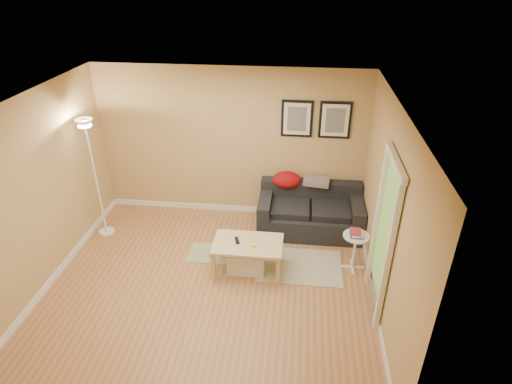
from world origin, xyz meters
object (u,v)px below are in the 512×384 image
Objects in this scene: storage_bin at (247,260)px; book_stack at (356,233)px; floor_lamp at (97,183)px; coffee_table at (248,257)px; side_table at (354,252)px; sofa at (310,211)px.

storage_bin is 2.49× the size of book_stack.
coffee_table is at bearing -15.99° from floor_lamp.
side_table is 2.62× the size of book_stack.
sofa is 7.67× the size of book_stack.
coffee_table is at bearing -158.48° from book_stack.
storage_bin is at bearing -172.63° from side_table.
book_stack is 0.11× the size of floor_lamp.
book_stack is (1.52, 0.24, 0.37)m from coffee_table.
sofa is at bearing 124.06° from side_table.
sofa is 1.72× the size of coffee_table.
side_table is at bearing 7.37° from storage_bin.
storage_bin is 1.62m from book_stack.
coffee_table is 1.70× the size of side_table.
book_stack is at bearing 7.75° from storage_bin.
sofa is at bearing 7.88° from floor_lamp.
book_stack is (0.63, -0.94, 0.24)m from sofa.
storage_bin is at bearing -15.42° from floor_lamp.
sofa is 1.15m from book_stack.
storage_bin is at bearing -128.52° from sofa.
side_table is at bearing -24.19° from book_stack.
sofa is 2.92× the size of side_table.
side_table is at bearing -6.80° from floor_lamp.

